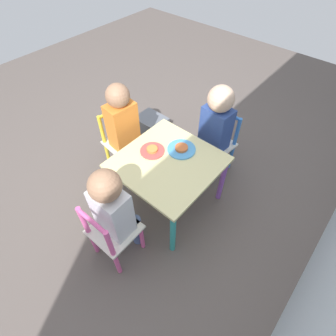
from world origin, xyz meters
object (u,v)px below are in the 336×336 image
(storage_bin, at_px, (152,124))
(child_left, at_px, (215,125))
(chair_pink, at_px, (112,233))
(chair_yellow, at_px, (122,142))
(child_front, at_px, (124,125))
(child_right, at_px, (114,208))
(plate_left, at_px, (181,149))
(kids_table, at_px, (168,167))
(plate_front, at_px, (152,150))
(chair_blue, at_px, (216,144))

(storage_bin, bearing_deg, child_left, 85.14)
(chair_pink, bearing_deg, chair_yellow, -48.53)
(child_front, height_order, child_right, child_front)
(child_left, bearing_deg, plate_left, -92.35)
(child_front, bearing_deg, child_right, -131.45)
(kids_table, relative_size, plate_front, 3.80)
(child_right, bearing_deg, kids_table, -90.00)
(plate_front, xyz_separation_m, plate_left, (-0.14, 0.14, 0.00))
(chair_blue, bearing_deg, kids_table, -90.00)
(chair_pink, height_order, child_right, child_right)
(child_left, bearing_deg, chair_yellow, -138.54)
(chair_yellow, xyz_separation_m, chair_pink, (0.57, 0.53, 0.00))
(kids_table, height_order, child_front, child_front)
(chair_blue, bearing_deg, chair_yellow, -135.10)
(chair_yellow, height_order, child_front, child_front)
(child_front, bearing_deg, chair_blue, -41.40)
(child_right, bearing_deg, chair_blue, -93.64)
(chair_pink, distance_m, child_right, 0.21)
(chair_blue, xyz_separation_m, child_front, (0.47, -0.51, 0.21))
(child_left, xyz_separation_m, storage_bin, (-0.06, -0.69, -0.40))
(chair_pink, relative_size, child_left, 0.66)
(kids_table, bearing_deg, chair_pink, 1.22)
(chair_pink, relative_size, plate_left, 2.71)
(chair_yellow, bearing_deg, child_right, -128.37)
(kids_table, bearing_deg, chair_blue, 174.35)
(chair_yellow, height_order, storage_bin, chair_yellow)
(child_left, distance_m, plate_left, 0.33)
(chair_pink, bearing_deg, chair_blue, -93.43)
(plate_front, bearing_deg, storage_bin, -135.30)
(plate_left, distance_m, storage_bin, 0.84)
(kids_table, bearing_deg, plate_left, 180.00)
(chair_blue, height_order, child_front, child_front)
(child_right, bearing_deg, storage_bin, -57.26)
(kids_table, xyz_separation_m, chair_pink, (0.52, 0.01, -0.13))
(plate_front, xyz_separation_m, storage_bin, (-0.52, -0.51, -0.37))
(chair_pink, relative_size, child_front, 0.66)
(child_front, bearing_deg, plate_left, -73.14)
(chair_blue, xyz_separation_m, child_left, (0.06, -0.01, 0.22))
(child_right, xyz_separation_m, storage_bin, (-0.97, -0.65, -0.38))
(chair_blue, bearing_deg, child_left, -90.00)
(chair_yellow, xyz_separation_m, storage_bin, (-0.46, -0.13, -0.17))
(chair_yellow, relative_size, plate_left, 2.71)
(child_left, height_order, child_right, child_left)
(plate_left, bearing_deg, storage_bin, -120.49)
(child_right, relative_size, plate_front, 4.63)
(child_left, bearing_deg, plate_front, -105.92)
(chair_blue, xyz_separation_m, plate_left, (0.38, -0.05, 0.20))
(chair_yellow, relative_size, child_left, 0.66)
(child_left, bearing_deg, kids_table, -90.00)
(chair_yellow, xyz_separation_m, plate_left, (-0.08, 0.51, 0.20))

